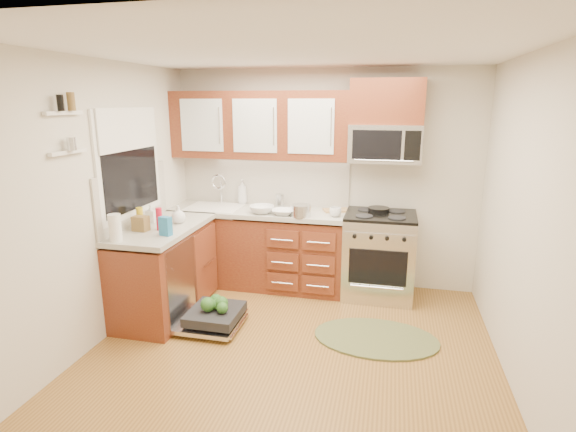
% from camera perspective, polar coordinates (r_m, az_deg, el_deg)
% --- Properties ---
extents(floor, '(3.50, 3.50, 0.00)m').
position_cam_1_polar(floor, '(4.09, 0.38, -17.12)').
color(floor, brown).
rests_on(floor, ground).
extents(ceiling, '(3.50, 3.50, 0.00)m').
position_cam_1_polar(ceiling, '(3.51, 0.46, 20.31)').
color(ceiling, white).
rests_on(ceiling, ground).
extents(wall_back, '(3.50, 0.04, 2.50)m').
position_cam_1_polar(wall_back, '(5.29, 4.58, 4.65)').
color(wall_back, beige).
rests_on(wall_back, ground).
extents(wall_front, '(3.50, 0.04, 2.50)m').
position_cam_1_polar(wall_front, '(2.03, -10.71, -11.82)').
color(wall_front, beige).
rests_on(wall_front, ground).
extents(wall_left, '(0.04, 3.50, 2.50)m').
position_cam_1_polar(wall_left, '(4.32, -22.85, 1.38)').
color(wall_left, beige).
rests_on(wall_left, ground).
extents(wall_right, '(0.04, 3.50, 2.50)m').
position_cam_1_polar(wall_right, '(3.66, 28.28, -1.42)').
color(wall_right, beige).
rests_on(wall_right, ground).
extents(base_cabinet_back, '(2.05, 0.60, 0.85)m').
position_cam_1_polar(base_cabinet_back, '(5.36, -3.79, -4.31)').
color(base_cabinet_back, '#5A1C14').
rests_on(base_cabinet_back, ground).
extents(base_cabinet_left, '(0.60, 1.25, 0.85)m').
position_cam_1_polar(base_cabinet_left, '(4.82, -15.36, -6.97)').
color(base_cabinet_left, '#5A1C14').
rests_on(base_cabinet_left, ground).
extents(countertop_back, '(2.07, 0.64, 0.05)m').
position_cam_1_polar(countertop_back, '(5.22, -3.90, 0.61)').
color(countertop_back, '#B9B6A9').
rests_on(countertop_back, base_cabinet_back).
extents(countertop_left, '(0.64, 1.27, 0.05)m').
position_cam_1_polar(countertop_left, '(4.67, -15.63, -1.54)').
color(countertop_left, '#B9B6A9').
rests_on(countertop_left, base_cabinet_left).
extents(backsplash_back, '(2.05, 0.02, 0.57)m').
position_cam_1_polar(backsplash_back, '(5.43, -3.06, 4.51)').
color(backsplash_back, beige).
rests_on(backsplash_back, ground).
extents(backsplash_left, '(0.02, 1.25, 0.57)m').
position_cam_1_polar(backsplash_left, '(4.75, -19.01, 2.31)').
color(backsplash_left, beige).
rests_on(backsplash_left, ground).
extents(upper_cabinets, '(2.05, 0.35, 0.75)m').
position_cam_1_polar(upper_cabinets, '(5.20, -3.65, 11.44)').
color(upper_cabinets, '#5A1C14').
rests_on(upper_cabinets, ground).
extents(cabinet_over_mw, '(0.76, 0.35, 0.47)m').
position_cam_1_polar(cabinet_over_mw, '(4.98, 12.47, 14.01)').
color(cabinet_over_mw, '#5A1C14').
rests_on(cabinet_over_mw, ground).
extents(range, '(0.76, 0.64, 0.95)m').
position_cam_1_polar(range, '(5.11, 11.45, -4.91)').
color(range, silver).
rests_on(range, ground).
extents(microwave, '(0.76, 0.38, 0.40)m').
position_cam_1_polar(microwave, '(4.98, 12.20, 9.00)').
color(microwave, silver).
rests_on(microwave, ground).
extents(sink, '(0.62, 0.50, 0.26)m').
position_cam_1_polar(sink, '(5.40, -9.29, -0.18)').
color(sink, white).
rests_on(sink, ground).
extents(dishwasher, '(0.70, 0.60, 0.20)m').
position_cam_1_polar(dishwasher, '(4.53, -9.69, -12.59)').
color(dishwasher, silver).
rests_on(dishwasher, ground).
extents(window, '(0.03, 1.05, 1.05)m').
position_cam_1_polar(window, '(4.67, -19.51, 6.33)').
color(window, white).
rests_on(window, ground).
extents(window_blind, '(0.02, 0.96, 0.40)m').
position_cam_1_polar(window_blind, '(4.63, -19.59, 10.37)').
color(window_blind, white).
rests_on(window_blind, ground).
extents(shelf_upper, '(0.04, 0.40, 0.03)m').
position_cam_1_polar(shelf_upper, '(3.94, -26.62, 11.63)').
color(shelf_upper, white).
rests_on(shelf_upper, ground).
extents(shelf_lower, '(0.04, 0.40, 0.03)m').
position_cam_1_polar(shelf_lower, '(3.96, -26.14, 7.30)').
color(shelf_lower, white).
rests_on(shelf_lower, ground).
extents(rug, '(1.27, 0.96, 0.02)m').
position_cam_1_polar(rug, '(4.38, 11.09, -14.97)').
color(rug, brown).
rests_on(rug, ground).
extents(skillet, '(0.27, 0.27, 0.04)m').
position_cam_1_polar(skillet, '(5.08, 11.43, 0.82)').
color(skillet, black).
rests_on(skillet, range).
extents(stock_pot, '(0.28, 0.28, 0.13)m').
position_cam_1_polar(stock_pot, '(4.86, 1.65, 0.69)').
color(stock_pot, silver).
rests_on(stock_pot, countertop_back).
extents(cutting_board, '(0.33, 0.28, 0.02)m').
position_cam_1_polar(cutting_board, '(5.13, 6.17, 0.73)').
color(cutting_board, tan).
rests_on(cutting_board, countertop_back).
extents(canister, '(0.11, 0.11, 0.16)m').
position_cam_1_polar(canister, '(5.25, -1.05, 1.93)').
color(canister, silver).
rests_on(canister, countertop_back).
extents(paper_towel_roll, '(0.12, 0.12, 0.25)m').
position_cam_1_polar(paper_towel_roll, '(4.27, -21.11, -1.40)').
color(paper_towel_roll, white).
rests_on(paper_towel_roll, countertop_left).
extents(mustard_bottle, '(0.08, 0.08, 0.20)m').
position_cam_1_polar(mustard_bottle, '(4.64, -18.28, -0.21)').
color(mustard_bottle, gold).
rests_on(mustard_bottle, countertop_left).
extents(red_bottle, '(0.07, 0.07, 0.22)m').
position_cam_1_polar(red_bottle, '(4.51, -16.04, -0.37)').
color(red_bottle, red).
rests_on(red_bottle, countertop_left).
extents(wooden_box, '(0.15, 0.12, 0.14)m').
position_cam_1_polar(wooden_box, '(4.54, -18.20, -0.91)').
color(wooden_box, brown).
rests_on(wooden_box, countertop_left).
extents(blue_carton, '(0.12, 0.09, 0.18)m').
position_cam_1_polar(blue_carton, '(4.31, -15.30, -1.25)').
color(blue_carton, '#216B9D').
rests_on(blue_carton, countertop_left).
extents(bowl_a, '(0.25, 0.25, 0.06)m').
position_cam_1_polar(bowl_a, '(4.93, -0.60, 0.50)').
color(bowl_a, '#999999').
rests_on(bowl_a, countertop_back).
extents(bowl_b, '(0.31, 0.31, 0.09)m').
position_cam_1_polar(bowl_b, '(5.01, -3.35, 0.84)').
color(bowl_b, '#999999').
rests_on(bowl_b, countertop_back).
extents(cup, '(0.13, 0.13, 0.10)m').
position_cam_1_polar(cup, '(4.88, 6.05, 0.50)').
color(cup, '#999999').
rests_on(cup, countertop_back).
extents(soap_bottle_a, '(0.14, 0.14, 0.30)m').
position_cam_1_polar(soap_bottle_a, '(5.48, -5.83, 3.09)').
color(soap_bottle_a, '#999999').
rests_on(soap_bottle_a, countertop_back).
extents(soap_bottle_b, '(0.10, 0.10, 0.19)m').
position_cam_1_polar(soap_bottle_b, '(4.82, -17.02, 0.31)').
color(soap_bottle_b, '#999999').
rests_on(soap_bottle_b, countertop_left).
extents(soap_bottle_c, '(0.19, 0.19, 0.18)m').
position_cam_1_polar(soap_bottle_c, '(4.72, -13.76, 0.21)').
color(soap_bottle_c, '#999999').
rests_on(soap_bottle_c, countertop_left).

